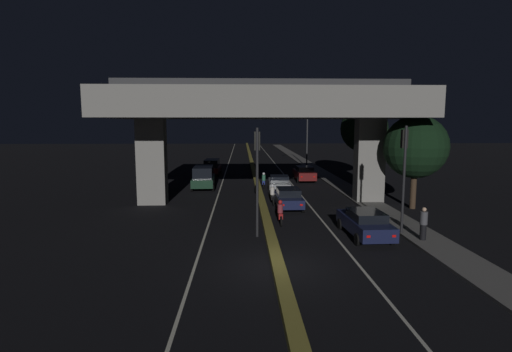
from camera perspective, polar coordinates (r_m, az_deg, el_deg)
The scene contains 21 objects.
ground_plane at distance 16.87m, azimuth 3.09°, elevation -12.83°, with size 200.00×200.00×0.00m, color black.
lane_line_left_inner at distance 51.12m, azimuth -4.24°, elevation 0.95°, with size 0.12×126.00×0.00m, color beige.
lane_line_right_inner at distance 51.31m, azimuth 3.40°, elevation 0.98°, with size 0.12×126.00×0.00m, color beige.
median_divider at distance 51.09m, azimuth -0.41°, elevation 1.12°, with size 0.53×126.00×0.28m, color olive.
sidewalk_right at distance 45.10m, azimuth 9.88°, elevation 0.05°, with size 2.01×126.00×0.14m, color #5B5956.
elevated_overpass at distance 29.06m, azimuth 0.82°, elevation 9.61°, with size 21.45×10.47×9.02m.
traffic_light_left_of_median at distance 20.41m, azimuth 0.16°, elevation 1.81°, with size 0.30×0.49×5.65m.
traffic_light_right_of_median at distance 22.05m, azimuth 20.38°, elevation 1.93°, with size 0.30×0.49×5.74m.
street_lamp at distance 53.22m, azimuth 7.01°, elevation 5.81°, with size 2.01×0.32×7.22m.
car_dark_blue_lead at distance 21.55m, azimuth 15.29°, elevation -6.48°, with size 2.01×4.64×1.42m.
car_dark_blue_second at distance 27.83m, azimuth 4.58°, elevation -3.07°, with size 1.89×4.58×1.41m.
car_silver_third at distance 33.75m, azimuth 3.34°, elevation -1.15°, with size 2.05×4.61×1.48m.
car_dark_red_fourth at distance 40.91m, azimuth 6.90°, elevation 0.38°, with size 1.97×4.45×1.54m.
car_dark_green_lead_oncoming at distance 36.22m, azimuth -7.52°, elevation -0.14°, with size 2.14×4.72×2.01m.
car_dark_red_second_oncoming at distance 45.79m, azimuth -6.30°, elevation 1.34°, with size 2.00×4.43×1.78m.
motorcycle_red_filtering_near at distance 23.52m, azimuth 3.49°, elevation -5.40°, with size 0.32×1.83×1.41m.
motorcycle_black_filtering_mid at distance 29.26m, azimuth 2.36°, elevation -2.79°, with size 0.33×1.99×1.47m.
motorcycle_blue_filtering_far at distance 36.60m, azimuth 1.11°, elevation -0.73°, with size 0.34×1.91×1.39m.
pedestrian_on_sidewalk at distance 21.47m, azimuth 22.81°, elevation -6.30°, with size 0.37×0.37×1.63m.
roadside_tree_kerbside_near at distance 29.25m, azimuth 21.83°, elevation 3.87°, with size 4.30×4.30×6.43m.
roadside_tree_kerbside_mid at distance 42.43m, azimuth 15.19°, elevation 6.52°, with size 4.78×4.78×7.70m.
Camera 1 is at (-1.45, -15.74, 5.87)m, focal length 28.00 mm.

